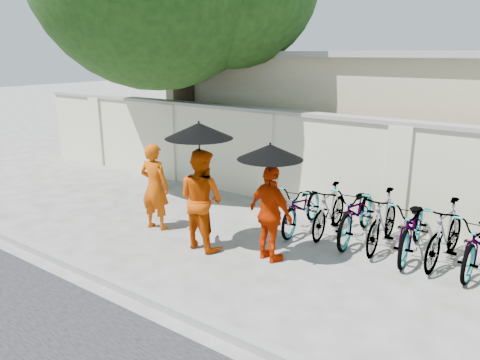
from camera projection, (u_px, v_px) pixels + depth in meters
The scene contains 15 objects.
ground at pixel (214, 256), 7.88m from camera, with size 80.00×80.00×0.00m, color #A3A29E.
kerb at pixel (136, 293), 6.54m from camera, with size 40.00×0.16×0.12m, color gray.
compound_wall at pixel (351, 169), 9.52m from camera, with size 20.00×0.30×2.00m, color beige.
building_behind at pixel (451, 122), 11.74m from camera, with size 14.00×6.00×3.20m, color #B8AC89.
monk_left at pixel (155, 187), 8.88m from camera, with size 0.61×0.40×1.67m, color #BD4604.
monk_center at pixel (201, 199), 8.01m from camera, with size 0.85×0.67×1.76m, color #BA3B02.
parasol_center at pixel (199, 131), 7.60m from camera, with size 1.12×1.12×1.21m.
monk_right at pixel (271, 214), 7.50m from camera, with size 0.94×0.39×1.61m, color #BA2300.
parasol_right at pixel (270, 152), 7.15m from camera, with size 1.03×1.03×1.05m.
bike_0 at pixel (302, 207), 8.92m from camera, with size 0.61×1.75×0.92m, color #9B9DAD.
bike_1 at pixel (329, 210), 8.70m from camera, with size 0.45×1.58×0.95m, color #9B9DAD.
bike_2 at pixel (357, 212), 8.45m from camera, with size 0.69×1.98×1.04m, color #9B9DAD.
bike_3 at pixel (383, 220), 8.07m from camera, with size 0.48×1.69×1.02m, color #9B9DAD.
bike_4 at pixel (413, 226), 7.80m from camera, with size 0.67×1.92×1.01m, color #9B9DAD.
bike_5 at pixel (445, 233), 7.47m from camera, with size 0.49×1.72×1.04m, color #9B9DAD.
Camera 1 is at (4.65, -5.57, 3.34)m, focal length 35.00 mm.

